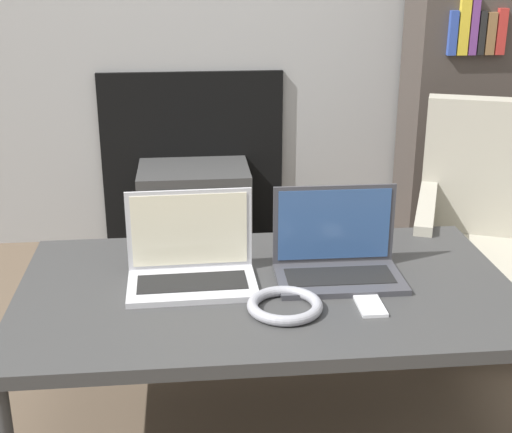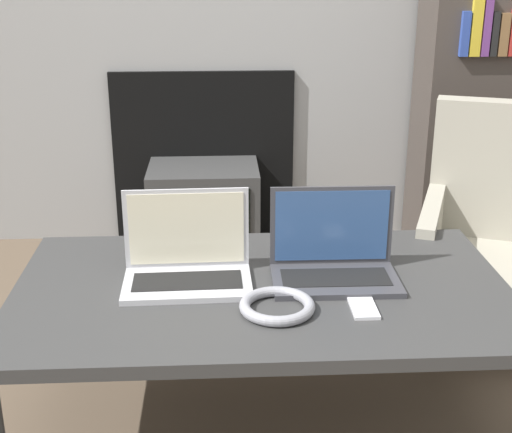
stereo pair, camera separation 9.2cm
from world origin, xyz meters
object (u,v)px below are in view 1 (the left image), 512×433
at_px(laptop_right, 337,256).
at_px(headphones, 285,305).
at_px(laptop_left, 191,262).
at_px(tv, 195,211).
at_px(phone, 370,305).
at_px(armchair, 495,220).

distance_m(laptop_right, headphones, 0.27).
bearing_deg(laptop_left, laptop_right, -1.32).
bearing_deg(laptop_left, headphones, -41.41).
distance_m(laptop_left, tv, 1.22).
distance_m(headphones, phone, 0.22).
distance_m(laptop_left, armchair, 1.24).
relative_size(headphones, phone, 1.54).
bearing_deg(headphones, armchair, 39.93).
height_order(laptop_right, phone, laptop_right).
xyz_separation_m(headphones, tv, (-0.21, 1.39, -0.23)).
xyz_separation_m(laptop_right, headphones, (-0.17, -0.20, -0.04)).
bearing_deg(laptop_right, armchair, 37.98).
relative_size(headphones, armchair, 0.25).
xyz_separation_m(laptop_left, headphones, (0.23, -0.20, -0.04)).
height_order(phone, tv, phone).
bearing_deg(armchair, laptop_left, -133.34).
relative_size(phone, armchair, 0.16).
bearing_deg(laptop_right, phone, -76.03).
bearing_deg(armchair, headphones, -119.22).
bearing_deg(headphones, laptop_left, 139.91).
relative_size(headphones, tv, 0.40).
distance_m(laptop_right, armchair, 0.89).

